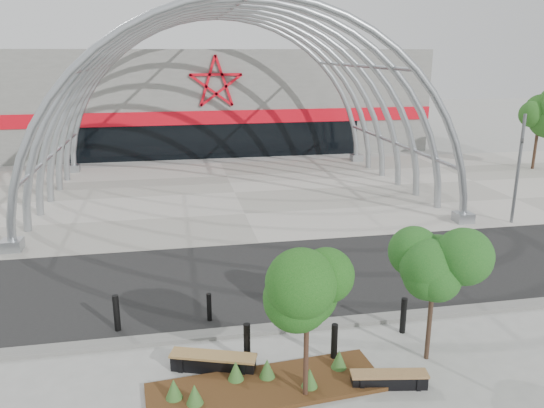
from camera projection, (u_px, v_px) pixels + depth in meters
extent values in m
plane|color=gray|center=(297.00, 324.00, 15.83)|extent=(140.00, 140.00, 0.00)
cube|color=black|center=(275.00, 277.00, 19.13)|extent=(140.00, 7.00, 0.02)
cube|color=gray|center=(235.00, 193.00, 30.45)|extent=(60.00, 17.00, 0.04)
cube|color=slate|center=(299.00, 326.00, 15.58)|extent=(60.00, 0.50, 0.12)
cube|color=slate|center=(209.00, 97.00, 46.34)|extent=(34.00, 15.00, 8.00)
cube|color=black|center=(217.00, 141.00, 40.06)|extent=(22.00, 0.25, 2.60)
cube|color=red|center=(217.00, 117.00, 39.56)|extent=(34.00, 0.30, 1.00)
torus|color=#999FA4|center=(255.00, 236.00, 23.38)|extent=(20.36, 0.36, 20.36)
torus|color=#999FA4|center=(247.00, 219.00, 25.74)|extent=(20.36, 0.36, 20.36)
torus|color=#999FA4|center=(240.00, 205.00, 28.10)|extent=(20.36, 0.36, 20.36)
torus|color=#999FA4|center=(235.00, 193.00, 30.46)|extent=(20.36, 0.36, 20.36)
torus|color=#999FA4|center=(230.00, 183.00, 32.82)|extent=(20.36, 0.36, 20.36)
torus|color=#999FA4|center=(226.00, 174.00, 35.18)|extent=(20.36, 0.36, 20.36)
torus|color=#999FA4|center=(222.00, 166.00, 37.54)|extent=(20.36, 0.36, 20.36)
cylinder|color=#999FA4|center=(395.00, 143.00, 31.48)|extent=(0.20, 15.00, 0.20)
cylinder|color=#999FA4|center=(357.00, 66.00, 29.77)|extent=(0.20, 15.00, 0.20)
cylinder|color=#999FA4|center=(231.00, 8.00, 27.69)|extent=(0.20, 15.00, 0.20)
cylinder|color=#999FA4|center=(95.00, 67.00, 27.23)|extent=(0.20, 15.00, 0.20)
cylinder|color=#999FA4|center=(52.00, 155.00, 28.00)|extent=(0.20, 15.00, 0.20)
cube|color=#999FA4|center=(12.00, 245.00, 21.51)|extent=(0.80, 0.80, 0.50)
cube|color=#999FA4|center=(74.00, 168.00, 35.67)|extent=(0.80, 0.80, 0.50)
cube|color=#999FA4|center=(463.00, 218.00, 25.11)|extent=(0.80, 0.80, 0.50)
cube|color=#999FA4|center=(356.00, 158.00, 39.27)|extent=(0.80, 0.80, 0.50)
cube|color=#39220C|center=(266.00, 387.00, 12.76)|extent=(5.80, 2.22, 0.11)
cone|color=#3B6B2B|center=(195.00, 394.00, 12.02)|extent=(0.39, 0.39, 0.49)
cone|color=#3B6B2B|center=(267.00, 368.00, 13.01)|extent=(0.39, 0.39, 0.49)
cone|color=#3B6B2B|center=(310.00, 378.00, 12.63)|extent=(0.39, 0.39, 0.49)
cone|color=#3B6B2B|center=(236.00, 370.00, 12.91)|extent=(0.39, 0.39, 0.49)
cone|color=#3B6B2B|center=(339.00, 359.00, 13.39)|extent=(0.39, 0.39, 0.49)
cone|color=#3B6B2B|center=(174.00, 389.00, 12.21)|extent=(0.39, 0.39, 0.49)
cylinder|color=slate|center=(518.00, 170.00, 24.42)|extent=(0.14, 0.14, 5.15)
imported|color=black|center=(521.00, 146.00, 24.10)|extent=(0.18, 0.73, 0.14)
cylinder|color=#321912|center=(306.00, 362.00, 12.20)|extent=(0.12, 0.12, 1.89)
ellipsoid|color=#0C420D|center=(307.00, 294.00, 11.72)|extent=(1.62, 1.62, 2.07)
cylinder|color=black|center=(429.00, 326.00, 13.80)|extent=(0.12, 0.12, 1.88)
ellipsoid|color=#0F4615|center=(435.00, 265.00, 13.33)|extent=(1.56, 1.56, 2.05)
cube|color=black|center=(213.00, 364.00, 13.47)|extent=(2.16, 1.08, 0.36)
cube|color=black|center=(183.00, 361.00, 13.57)|extent=(0.28, 0.49, 0.43)
cube|color=black|center=(244.00, 366.00, 13.35)|extent=(0.28, 0.49, 0.43)
cube|color=brown|center=(213.00, 356.00, 13.40)|extent=(2.24, 1.17, 0.06)
cube|color=black|center=(389.00, 381.00, 12.82)|extent=(1.85, 0.64, 0.31)
cube|color=black|center=(361.00, 381.00, 12.79)|extent=(0.17, 0.41, 0.36)
cube|color=black|center=(417.00, 380.00, 12.82)|extent=(0.17, 0.41, 0.36)
cube|color=brown|center=(389.00, 374.00, 12.76)|extent=(1.90, 0.71, 0.05)
cylinder|color=black|center=(117.00, 313.00, 15.29)|extent=(0.18, 0.18, 1.12)
cylinder|color=black|center=(209.00, 307.00, 15.89)|extent=(0.14, 0.14, 0.89)
cylinder|color=black|center=(247.00, 343.00, 13.72)|extent=(0.18, 0.18, 1.11)
cylinder|color=black|center=(334.00, 343.00, 13.79)|extent=(0.17, 0.17, 1.07)
cylinder|color=black|center=(403.00, 316.00, 15.21)|extent=(0.17, 0.17, 1.07)
cylinder|color=black|center=(535.00, 148.00, 36.18)|extent=(0.20, 0.20, 3.03)
ellipsoid|color=#184B15|center=(541.00, 107.00, 35.42)|extent=(2.70, 2.70, 3.30)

